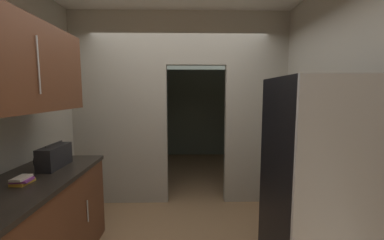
% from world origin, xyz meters
% --- Properties ---
extents(kitchen_partition, '(3.13, 0.12, 2.81)m').
position_xyz_m(kitchen_partition, '(-0.06, 1.30, 1.50)').
color(kitchen_partition, '#ADA899').
rests_on(kitchen_partition, ground).
extents(adjoining_room_shell, '(3.13, 2.92, 2.81)m').
position_xyz_m(adjoining_room_shell, '(0.00, 3.24, 1.41)').
color(adjoining_room_shell, gray).
rests_on(adjoining_room_shell, ground).
extents(refrigerator, '(0.74, 0.73, 1.77)m').
position_xyz_m(refrigerator, '(1.16, -0.43, 0.89)').
color(refrigerator, black).
rests_on(refrigerator, ground).
extents(lower_cabinet_run, '(0.69, 1.70, 0.93)m').
position_xyz_m(lower_cabinet_run, '(-1.22, -0.34, 0.47)').
color(lower_cabinet_run, brown).
rests_on(lower_cabinet_run, ground).
extents(upper_cabinet_counterside, '(0.36, 1.53, 0.74)m').
position_xyz_m(upper_cabinet_counterside, '(-1.22, -0.34, 1.87)').
color(upper_cabinet_counterside, brown).
extents(boombox, '(0.16, 0.40, 0.24)m').
position_xyz_m(boombox, '(-1.19, 0.07, 1.04)').
color(boombox, black).
rests_on(boombox, lower_cabinet_run).
extents(book_stack, '(0.13, 0.17, 0.06)m').
position_xyz_m(book_stack, '(-1.21, -0.37, 0.96)').
color(book_stack, gold).
rests_on(book_stack, lower_cabinet_run).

